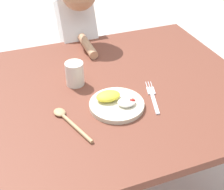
% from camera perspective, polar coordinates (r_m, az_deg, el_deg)
% --- Properties ---
extents(dining_table, '(1.42, 0.97, 0.68)m').
position_cam_1_polar(dining_table, '(1.31, -5.18, -2.95)').
color(dining_table, brown).
rests_on(dining_table, ground_plane).
extents(plate, '(0.21, 0.21, 0.05)m').
position_cam_1_polar(plate, '(1.18, 0.76, -1.48)').
color(plate, beige).
rests_on(plate, dining_table).
extents(fork, '(0.08, 0.21, 0.01)m').
position_cam_1_polar(fork, '(1.24, 7.52, -0.34)').
color(fork, silver).
rests_on(fork, dining_table).
extents(spoon, '(0.10, 0.22, 0.02)m').
position_cam_1_polar(spoon, '(1.12, -8.16, -4.57)').
color(spoon, tan).
rests_on(spoon, dining_table).
extents(drinking_cup, '(0.08, 0.08, 0.10)m').
position_cam_1_polar(drinking_cup, '(1.29, -6.90, 3.92)').
color(drinking_cup, silver).
rests_on(drinking_cup, dining_table).
extents(person, '(0.21, 0.44, 1.02)m').
position_cam_1_polar(person, '(1.81, -6.15, 7.17)').
color(person, '#32395A').
rests_on(person, ground_plane).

